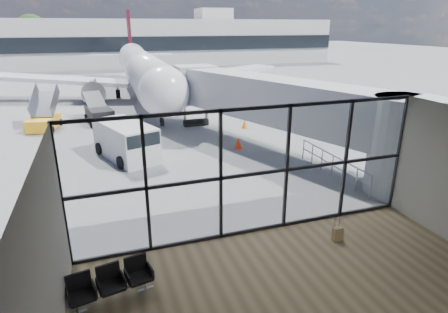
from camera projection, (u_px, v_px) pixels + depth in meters
ground at (133, 81)px, 48.98m from camera, size 220.00×220.00×0.00m
lounge_shell at (343, 233)px, 8.10m from camera, size 12.02×8.01×4.51m
glass_curtain_wall at (255, 173)px, 12.52m from camera, size 12.10×0.12×4.50m
jet_bridge at (286, 107)px, 20.16m from camera, size 8.00×16.50×4.33m
apron_railing at (332, 162)px, 17.86m from camera, size 0.06×5.46×1.11m
far_terminal at (115, 42)px, 67.03m from camera, size 80.00×12.20×11.00m
tree_5 at (32, 31)px, 71.03m from camera, size 6.27×6.27×9.03m
seating_row at (110, 281)px, 9.84m from camera, size 2.19×1.02×0.97m
suitcase at (338, 234)px, 12.57m from camera, size 0.33×0.25×0.90m
airliner at (142, 69)px, 38.31m from camera, size 29.84×34.53×8.89m
service_van at (127, 141)px, 20.31m from camera, size 3.31×4.83×1.93m
belt_loader at (99, 114)px, 27.89m from camera, size 2.23×4.57×2.02m
mobile_stairs at (44, 121)px, 26.24m from camera, size 2.30×3.64×2.39m
traffic_cone_b at (238, 143)px, 22.12m from camera, size 0.47×0.47×0.68m
traffic_cone_c at (245, 124)px, 26.53m from camera, size 0.43×0.43×0.61m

